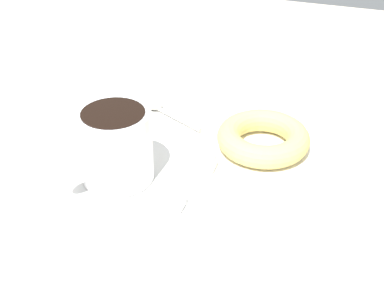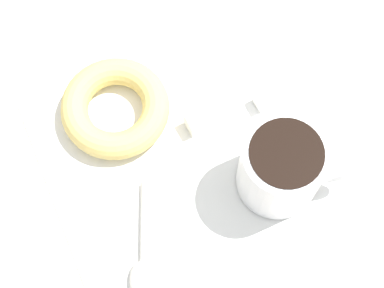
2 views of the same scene
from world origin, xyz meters
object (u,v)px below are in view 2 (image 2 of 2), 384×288
donut (115,108)px  coffee_cup (283,167)px  sugar_cube (264,100)px  spoon (142,266)px  sugar_cube_extra (196,122)px

donut → coffee_cup: bearing=-51.8°
coffee_cup → sugar_cube: size_ratio=6.08×
spoon → donut: bearing=73.5°
donut → sugar_cube: (13.82, -5.95, -0.53)cm
coffee_cup → donut: bearing=128.2°
coffee_cup → sugar_cube: coffee_cup is taller
coffee_cup → sugar_cube_extra: size_ratio=5.38×
coffee_cup → sugar_cube_extra: bearing=116.2°
sugar_cube_extra → spoon: bearing=-137.2°
coffee_cup → spoon: (-15.45, -1.39, -3.75)cm
spoon → sugar_cube_extra: 15.11cm
donut → spoon: 15.95cm
sugar_cube → donut: bearing=156.7°
donut → sugar_cube_extra: (6.57, -5.01, -0.43)cm
coffee_cup → spoon: coffee_cup is taller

